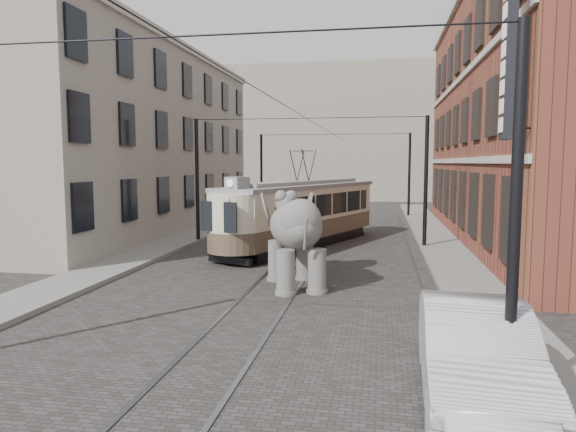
# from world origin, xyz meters

# --- Properties ---
(ground) EXTENTS (120.00, 120.00, 0.00)m
(ground) POSITION_xyz_m (0.00, 0.00, 0.00)
(ground) COLOR #3C3A38
(tram_rails) EXTENTS (1.54, 80.00, 0.02)m
(tram_rails) POSITION_xyz_m (0.00, 0.00, 0.01)
(tram_rails) COLOR slate
(tram_rails) RESTS_ON ground
(sidewalk_right) EXTENTS (2.00, 60.00, 0.15)m
(sidewalk_right) POSITION_xyz_m (6.00, 0.00, 0.07)
(sidewalk_right) COLOR slate
(sidewalk_right) RESTS_ON ground
(sidewalk_left) EXTENTS (2.00, 60.00, 0.15)m
(sidewalk_left) POSITION_xyz_m (-6.50, 0.00, 0.07)
(sidewalk_left) COLOR slate
(sidewalk_left) RESTS_ON ground
(brick_building) EXTENTS (8.00, 26.00, 12.00)m
(brick_building) POSITION_xyz_m (11.00, 9.00, 6.00)
(brick_building) COLOR maroon
(brick_building) RESTS_ON ground
(stucco_building) EXTENTS (7.00, 24.00, 10.00)m
(stucco_building) POSITION_xyz_m (-11.00, 10.00, 5.00)
(stucco_building) COLOR gray
(stucco_building) RESTS_ON ground
(distant_block) EXTENTS (28.00, 10.00, 14.00)m
(distant_block) POSITION_xyz_m (0.00, 40.00, 7.00)
(distant_block) COLOR gray
(distant_block) RESTS_ON ground
(catenary) EXTENTS (11.00, 30.20, 6.00)m
(catenary) POSITION_xyz_m (-0.20, 5.00, 3.00)
(catenary) COLOR black
(catenary) RESTS_ON ground
(tram) EXTENTS (6.34, 11.35, 4.48)m
(tram) POSITION_xyz_m (-0.36, 5.71, 2.24)
(tram) COLOR beige
(tram) RESTS_ON ground
(elephant) EXTENTS (4.15, 5.48, 2.98)m
(elephant) POSITION_xyz_m (0.60, -2.29, 1.49)
(elephant) COLOR #5B5954
(elephant) RESTS_ON ground
(parked_car) EXTENTS (1.90, 4.92, 1.60)m
(parked_car) POSITION_xyz_m (4.77, -9.69, 0.80)
(parked_car) COLOR #BAB9BF
(parked_car) RESTS_ON ground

